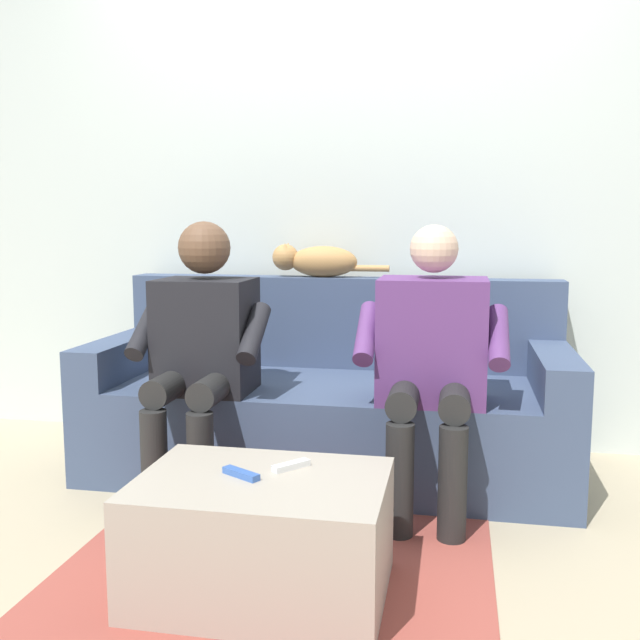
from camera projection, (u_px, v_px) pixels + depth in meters
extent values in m
plane|color=tan|center=(293.00, 537.00, 2.49)|extent=(8.00, 8.00, 0.00)
cube|color=silver|center=(347.00, 194.00, 3.48)|extent=(4.88, 0.06, 2.44)
cube|color=#3D4C6B|center=(324.00, 431.00, 3.04)|extent=(1.71, 0.68, 0.40)
cube|color=#3D4C6B|center=(340.00, 364.00, 3.42)|extent=(2.03, 0.15, 0.83)
cube|color=#3D4C6B|center=(554.00, 424.00, 2.86)|extent=(0.16, 0.68, 0.57)
cube|color=#3D4C6B|center=(120.00, 402.00, 3.21)|extent=(0.16, 0.68, 0.57)
cube|color=#A89E8E|center=(262.00, 536.00, 2.08)|extent=(0.72, 0.51, 0.35)
cube|color=#5B3370|center=(432.00, 340.00, 2.72)|extent=(0.40, 0.30, 0.47)
sphere|color=beige|center=(434.00, 249.00, 2.67)|extent=(0.18, 0.18, 0.18)
cylinder|color=black|center=(455.00, 399.00, 2.56)|extent=(0.11, 0.34, 0.11)
cylinder|color=black|center=(404.00, 396.00, 2.60)|extent=(0.11, 0.34, 0.11)
cylinder|color=black|center=(452.00, 484.00, 2.43)|extent=(0.10, 0.10, 0.40)
cylinder|color=black|center=(399.00, 480.00, 2.47)|extent=(0.10, 0.10, 0.40)
cylinder|color=#5B3370|center=(499.00, 337.00, 2.59)|extent=(0.08, 0.27, 0.22)
cylinder|color=#5B3370|center=(367.00, 333.00, 2.68)|extent=(0.08, 0.27, 0.22)
cube|color=black|center=(206.00, 335.00, 2.89)|extent=(0.37, 0.30, 0.46)
sphere|color=brown|center=(204.00, 248.00, 2.84)|extent=(0.21, 0.21, 0.21)
cylinder|color=black|center=(215.00, 388.00, 2.73)|extent=(0.11, 0.33, 0.11)
cylinder|color=black|center=(170.00, 386.00, 2.76)|extent=(0.11, 0.33, 0.11)
cylinder|color=black|center=(201.00, 467.00, 2.60)|extent=(0.10, 0.10, 0.40)
cylinder|color=black|center=(154.00, 464.00, 2.64)|extent=(0.10, 0.10, 0.40)
cylinder|color=black|center=(254.00, 333.00, 2.76)|extent=(0.08, 0.27, 0.22)
cylinder|color=black|center=(146.00, 330.00, 2.85)|extent=(0.08, 0.27, 0.22)
ellipsoid|color=#B7844C|center=(324.00, 262.00, 3.37)|extent=(0.32, 0.14, 0.15)
sphere|color=#B7844C|center=(285.00, 257.00, 3.40)|extent=(0.12, 0.12, 0.12)
cone|color=#B7844C|center=(288.00, 247.00, 3.42)|extent=(0.04, 0.04, 0.04)
cone|color=#B7844C|center=(285.00, 247.00, 3.36)|extent=(0.04, 0.04, 0.04)
cylinder|color=#B7844C|center=(370.00, 268.00, 3.33)|extent=(0.18, 0.03, 0.03)
cube|color=#3860B7|center=(241.00, 474.00, 2.07)|extent=(0.13, 0.09, 0.02)
cube|color=white|center=(291.00, 466.00, 2.14)|extent=(0.10, 0.11, 0.02)
cube|color=#9E473D|center=(273.00, 573.00, 2.22)|extent=(1.35, 1.76, 0.01)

